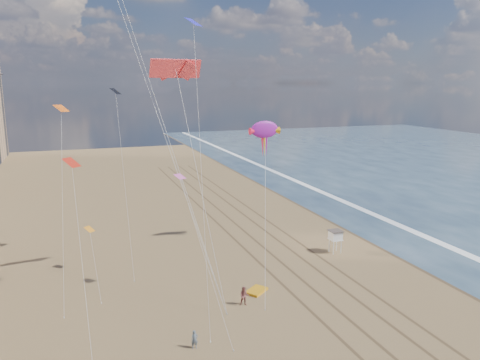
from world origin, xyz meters
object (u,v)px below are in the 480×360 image
Objects in this scene: lifeguard_stand at (335,236)px; show_kite at (265,130)px; grounded_kite at (256,291)px; kite_flyer_b at (244,296)px; kite_flyer_a at (195,339)px.

lifeguard_stand is 0.12× the size of show_kite.
show_kite is at bearing 27.02° from grounded_kite.
lifeguard_stand is 14.88m from grounded_kite.
show_kite is at bearing 81.52° from kite_flyer_b.
grounded_kite is 3.13m from kite_flyer_b.
kite_flyer_b is at bearing -148.70° from lifeguard_stand.
grounded_kite is 0.10× the size of show_kite.
lifeguard_stand reaches higher than kite_flyer_b.
grounded_kite is 1.50× the size of kite_flyer_a.
lifeguard_stand reaches higher than grounded_kite.
kite_flyer_b reaches higher than kite_flyer_a.
lifeguard_stand is at bearing 36.93° from kite_flyer_a.
kite_flyer_a reaches higher than grounded_kite.
kite_flyer_a is (-14.58, -21.27, -13.71)m from show_kite.
show_kite is at bearing 57.91° from kite_flyer_a.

